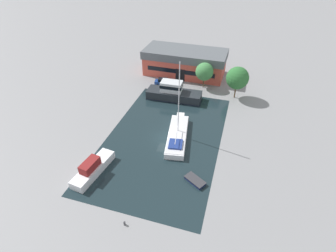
{
  "coord_description": "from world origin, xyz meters",
  "views": [
    {
      "loc": [
        11.76,
        -36.4,
        31.11
      ],
      "look_at": [
        0.0,
        2.6,
        1.0
      ],
      "focal_mm": 28.0,
      "sensor_mm": 36.0,
      "label": 1
    }
  ],
  "objects_px": {
    "warehouse_building": "(185,62)",
    "small_dinghy": "(195,181)",
    "quay_tree_near_building": "(204,72)",
    "sailboat_moored": "(177,135)",
    "parked_car": "(163,82)",
    "motor_cruiser": "(173,93)",
    "quay_tree_by_water": "(237,78)",
    "cabin_boat": "(93,168)"
  },
  "relations": [
    {
      "from": "warehouse_building",
      "to": "small_dinghy",
      "type": "height_order",
      "value": "warehouse_building"
    },
    {
      "from": "parked_car",
      "to": "motor_cruiser",
      "type": "bearing_deg",
      "value": 26.93
    },
    {
      "from": "quay_tree_by_water",
      "to": "sailboat_moored",
      "type": "bearing_deg",
      "value": -115.59
    },
    {
      "from": "sailboat_moored",
      "to": "motor_cruiser",
      "type": "height_order",
      "value": "sailboat_moored"
    },
    {
      "from": "sailboat_moored",
      "to": "small_dinghy",
      "type": "xyz_separation_m",
      "value": [
        5.43,
        -9.68,
        -0.4
      ]
    },
    {
      "from": "warehouse_building",
      "to": "small_dinghy",
      "type": "distance_m",
      "value": 39.03
    },
    {
      "from": "sailboat_moored",
      "to": "parked_car",
      "type": "bearing_deg",
      "value": 105.33
    },
    {
      "from": "parked_car",
      "to": "small_dinghy",
      "type": "height_order",
      "value": "parked_car"
    },
    {
      "from": "warehouse_building",
      "to": "motor_cruiser",
      "type": "height_order",
      "value": "warehouse_building"
    },
    {
      "from": "warehouse_building",
      "to": "cabin_boat",
      "type": "xyz_separation_m",
      "value": [
        -5.11,
        -40.2,
        -2.33
      ]
    },
    {
      "from": "small_dinghy",
      "to": "sailboat_moored",
      "type": "bearing_deg",
      "value": -119.44
    },
    {
      "from": "quay_tree_near_building",
      "to": "sailboat_moored",
      "type": "height_order",
      "value": "sailboat_moored"
    },
    {
      "from": "parked_car",
      "to": "cabin_boat",
      "type": "relative_size",
      "value": 0.52
    },
    {
      "from": "warehouse_building",
      "to": "quay_tree_near_building",
      "type": "xyz_separation_m",
      "value": [
        6.39,
        -6.44,
        0.88
      ]
    },
    {
      "from": "cabin_boat",
      "to": "small_dinghy",
      "type": "bearing_deg",
      "value": 17.68
    },
    {
      "from": "quay_tree_by_water",
      "to": "parked_car",
      "type": "xyz_separation_m",
      "value": [
        -17.8,
        1.15,
        -4.07
      ]
    },
    {
      "from": "quay_tree_near_building",
      "to": "sailboat_moored",
      "type": "bearing_deg",
      "value": -92.47
    },
    {
      "from": "warehouse_building",
      "to": "small_dinghy",
      "type": "bearing_deg",
      "value": -73.04
    },
    {
      "from": "quay_tree_by_water",
      "to": "motor_cruiser",
      "type": "bearing_deg",
      "value": -160.65
    },
    {
      "from": "warehouse_building",
      "to": "parked_car",
      "type": "height_order",
      "value": "warehouse_building"
    },
    {
      "from": "small_dinghy",
      "to": "warehouse_building",
      "type": "bearing_deg",
      "value": -132.48
    },
    {
      "from": "quay_tree_by_water",
      "to": "small_dinghy",
      "type": "height_order",
      "value": "quay_tree_by_water"
    },
    {
      "from": "warehouse_building",
      "to": "parked_car",
      "type": "bearing_deg",
      "value": -112.69
    },
    {
      "from": "quay_tree_near_building",
      "to": "small_dinghy",
      "type": "bearing_deg",
      "value": -81.69
    },
    {
      "from": "parked_car",
      "to": "sailboat_moored",
      "type": "bearing_deg",
      "value": 15.67
    },
    {
      "from": "quay_tree_near_building",
      "to": "motor_cruiser",
      "type": "bearing_deg",
      "value": -126.65
    },
    {
      "from": "parked_car",
      "to": "motor_cruiser",
      "type": "xyz_separation_m",
      "value": [
        4.27,
        -5.9,
        0.69
      ]
    },
    {
      "from": "warehouse_building",
      "to": "sailboat_moored",
      "type": "relative_size",
      "value": 1.46
    },
    {
      "from": "quay_tree_by_water",
      "to": "cabin_boat",
      "type": "height_order",
      "value": "quay_tree_by_water"
    },
    {
      "from": "quay_tree_near_building",
      "to": "motor_cruiser",
      "type": "distance_m",
      "value": 9.78
    },
    {
      "from": "cabin_boat",
      "to": "warehouse_building",
      "type": "bearing_deg",
      "value": 90.36
    },
    {
      "from": "sailboat_moored",
      "to": "quay_tree_by_water",
      "type": "bearing_deg",
      "value": 55.13
    },
    {
      "from": "quay_tree_by_water",
      "to": "sailboat_moored",
      "type": "xyz_separation_m",
      "value": [
        -8.83,
        -18.44,
        -4.27
      ]
    },
    {
      "from": "quay_tree_by_water",
      "to": "small_dinghy",
      "type": "bearing_deg",
      "value": -96.89
    },
    {
      "from": "warehouse_building",
      "to": "quay_tree_by_water",
      "type": "height_order",
      "value": "quay_tree_by_water"
    },
    {
      "from": "quay_tree_by_water",
      "to": "motor_cruiser",
      "type": "height_order",
      "value": "quay_tree_by_water"
    },
    {
      "from": "quay_tree_near_building",
      "to": "sailboat_moored",
      "type": "xyz_separation_m",
      "value": [
        -0.92,
        -21.24,
        -3.53
      ]
    },
    {
      "from": "motor_cruiser",
      "to": "parked_car",
      "type": "bearing_deg",
      "value": 34.05
    },
    {
      "from": "quay_tree_near_building",
      "to": "motor_cruiser",
      "type": "xyz_separation_m",
      "value": [
        -5.62,
        -7.56,
        -2.64
      ]
    },
    {
      "from": "quay_tree_by_water",
      "to": "sailboat_moored",
      "type": "relative_size",
      "value": 0.51
    },
    {
      "from": "sailboat_moored",
      "to": "motor_cruiser",
      "type": "bearing_deg",
      "value": 99.69
    },
    {
      "from": "sailboat_moored",
      "to": "small_dinghy",
      "type": "distance_m",
      "value": 11.1
    }
  ]
}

